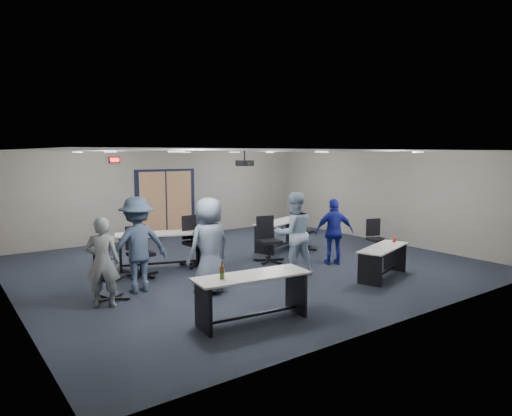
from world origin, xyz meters
TOP-DOWN VIEW (x-y plane):
  - floor at (0.00, 0.00)m, footprint 10.00×10.00m
  - back_wall at (0.00, 4.50)m, footprint 10.00×0.04m
  - front_wall at (0.00, -4.50)m, footprint 10.00×0.04m
  - left_wall at (-5.00, 0.00)m, footprint 0.04×9.00m
  - right_wall at (5.00, 0.00)m, footprint 0.04×9.00m
  - ceiling at (0.00, 0.00)m, footprint 10.00×9.00m
  - double_door at (0.00, 4.46)m, footprint 2.00×0.07m
  - exit_sign at (-1.60, 4.44)m, footprint 0.32×0.07m
  - ceiling_projector at (0.30, 0.50)m, footprint 0.35×0.32m
  - ceiling_can_lights at (0.00, 0.25)m, footprint 6.24×5.74m
  - table_front_left at (-2.05, -3.12)m, footprint 1.93×0.84m
  - table_front_right at (1.72, -2.66)m, footprint 1.73×1.03m
  - table_back_left at (-1.79, 0.88)m, footprint 2.13×1.29m
  - table_back_right at (1.80, 0.94)m, footprint 2.01×1.27m
  - chair_back_a at (-2.46, 0.42)m, footprint 0.72×0.72m
  - chair_back_b at (-1.01, 0.59)m, footprint 0.79×0.79m
  - chair_back_c at (0.59, -0.13)m, footprint 0.80×0.80m
  - chair_back_d at (2.15, 0.41)m, footprint 0.89×0.89m
  - chair_loose_left at (-3.50, -0.79)m, footprint 0.82×0.82m
  - chair_loose_right at (3.24, -1.24)m, footprint 0.76×0.76m
  - person_gray at (-3.72, -1.05)m, footprint 0.68×0.61m
  - person_plaid at (-1.84, -1.43)m, footprint 0.96×0.69m
  - person_lightblue at (0.34, -1.33)m, footprint 1.04×0.92m
  - person_navy at (1.72, -1.19)m, footprint 0.99×0.79m
  - person_back at (-2.90, -0.54)m, footprint 1.21×0.73m

SIDE VIEW (x-z plane):
  - floor at x=0.00m, z-range 0.00..0.00m
  - table_front_right at x=1.72m, z-range 0.07..0.85m
  - chair_loose_left at x=-3.50m, z-range 0.00..0.93m
  - chair_loose_right at x=3.24m, z-range 0.00..0.95m
  - table_front_left at x=-2.05m, z-range 0.01..1.04m
  - table_back_right at x=1.80m, z-range 0.14..0.91m
  - chair_back_a at x=-2.46m, z-range 0.00..1.09m
  - chair_back_c at x=0.59m, z-range 0.00..1.11m
  - table_back_left at x=-1.79m, z-range 0.15..0.97m
  - chair_back_d at x=2.15m, z-range 0.00..1.13m
  - chair_back_b at x=-1.01m, z-range 0.00..1.18m
  - person_gray at x=-3.72m, z-range 0.00..1.58m
  - person_navy at x=1.72m, z-range 0.00..1.58m
  - person_lightblue at x=0.34m, z-range 0.00..1.81m
  - person_plaid at x=-1.84m, z-range 0.00..1.83m
  - person_back at x=-2.90m, z-range 0.00..1.83m
  - double_door at x=0.00m, z-range -0.05..2.15m
  - back_wall at x=0.00m, z-range 0.00..2.70m
  - front_wall at x=0.00m, z-range 0.00..2.70m
  - left_wall at x=-5.00m, z-range 0.00..2.70m
  - right_wall at x=5.00m, z-range 0.00..2.70m
  - ceiling_projector at x=0.30m, z-range 2.22..2.59m
  - exit_sign at x=-1.60m, z-range 2.36..2.54m
  - ceiling_can_lights at x=0.00m, z-range 2.66..2.68m
  - ceiling at x=0.00m, z-range 2.68..2.72m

